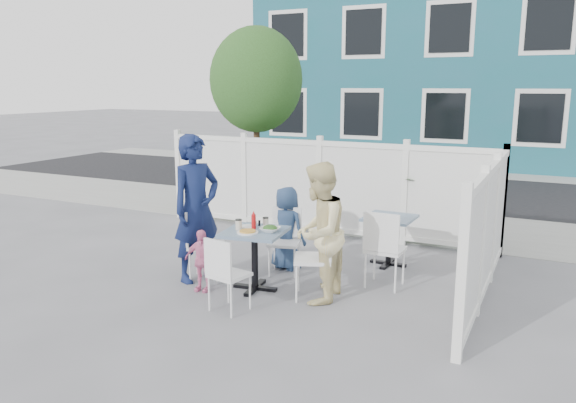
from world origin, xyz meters
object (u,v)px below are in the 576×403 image
at_px(spare_table, 389,228).
at_px(toddler, 202,260).
at_px(utility_cabinet, 255,177).
at_px(main_table, 255,244).
at_px(chair_right, 320,251).
at_px(woman, 319,233).
at_px(chair_left, 200,239).
at_px(chair_near, 225,270).
at_px(boy, 287,228).
at_px(chair_back, 285,236).
at_px(man, 196,208).

distance_m(spare_table, toddler, 2.69).
distance_m(utility_cabinet, toddler, 5.07).
relative_size(main_table, spare_table, 1.15).
distance_m(spare_table, chair_right, 1.63).
xyz_separation_m(main_table, toddler, (-0.57, -0.33, -0.20)).
relative_size(spare_table, toddler, 0.90).
xyz_separation_m(spare_table, toddler, (-1.78, -2.01, -0.15)).
xyz_separation_m(chair_right, woman, (0.01, -0.08, 0.25)).
height_order(chair_left, chair_near, chair_left).
height_order(chair_near, woman, woman).
bearing_deg(woman, toddler, -81.74).
relative_size(main_table, woman, 0.49).
distance_m(spare_table, chair_near, 2.72).
height_order(chair_near, toddler, chair_near).
relative_size(woman, boy, 1.43).
height_order(chair_near, boy, boy).
distance_m(chair_right, chair_back, 1.03).
xyz_separation_m(chair_left, man, (-0.02, -0.02, 0.41)).
distance_m(man, toddler, 0.71).
bearing_deg(main_table, chair_back, 86.45).
relative_size(utility_cabinet, chair_near, 1.39).
bearing_deg(chair_near, toddler, 154.84).
bearing_deg(boy, chair_left, 61.23).
xyz_separation_m(chair_right, boy, (-0.84, 0.80, 0.00)).
distance_m(spare_table, man, 2.70).
bearing_deg(chair_left, woman, 68.58).
bearing_deg(spare_table, toddler, -131.64).
distance_m(chair_near, boy, 1.68).
bearing_deg(utility_cabinet, toddler, -62.98).
bearing_deg(man, chair_back, -30.92).
bearing_deg(chair_right, chair_back, 27.96).
relative_size(chair_right, boy, 0.86).
height_order(chair_right, chair_near, chair_right).
xyz_separation_m(chair_right, chair_back, (-0.79, 0.66, -0.06)).
relative_size(main_table, boy, 0.70).
distance_m(chair_left, chair_right, 1.67).
relative_size(chair_left, chair_near, 1.09).
bearing_deg(main_table, spare_table, 54.06).
bearing_deg(chair_left, chair_near, 26.89).
bearing_deg(boy, spare_table, -132.81).
bearing_deg(man, main_table, -71.21).
height_order(chair_left, chair_right, chair_right).
xyz_separation_m(spare_table, chair_right, (-0.39, -1.58, 0.03)).
distance_m(utility_cabinet, chair_right, 5.40).
distance_m(utility_cabinet, chair_back, 4.40).
relative_size(utility_cabinet, woman, 0.72).
height_order(chair_right, chair_back, chair_right).
height_order(man, toddler, man).
height_order(chair_right, woman, woman).
xyz_separation_m(main_table, chair_left, (-0.83, 0.03, -0.04)).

